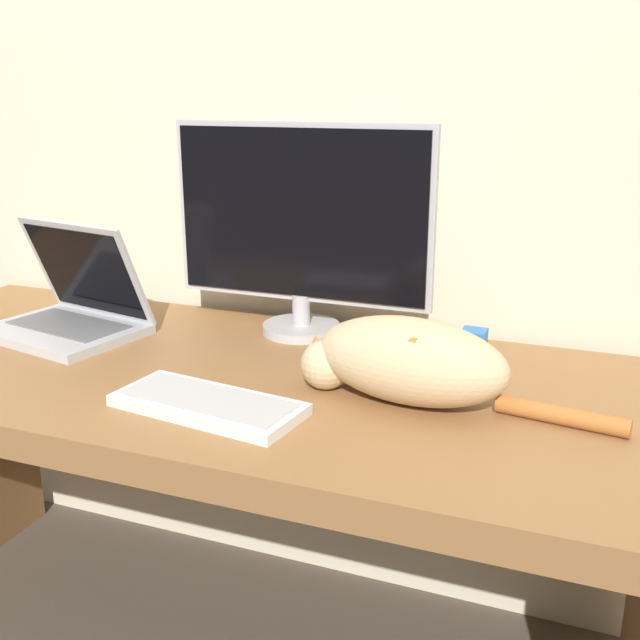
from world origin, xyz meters
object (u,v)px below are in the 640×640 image
monitor (301,225)px  cat (407,359)px  laptop (71,311)px  external_keyboard (208,404)px

monitor → cat: bearing=-42.3°
cat → laptop: bearing=-179.1°
laptop → cat: 0.82m
monitor → laptop: monitor is taller
monitor → cat: 0.47m
external_keyboard → cat: size_ratio=0.61×
laptop → monitor: bearing=32.9°
monitor → cat: monitor is taller
laptop → external_keyboard: 0.57m
monitor → cat: (0.32, -0.29, -0.17)m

